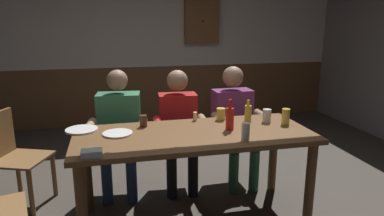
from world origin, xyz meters
name	(u,v)px	position (x,y,z in m)	size (l,w,h in m)	color
ground_plane	(192,212)	(0.00, 0.00, 0.00)	(7.57, 7.57, 0.00)	#423A33
back_wall_upper	(148,18)	(0.00, 3.02, 1.72)	(6.31, 0.12, 1.56)	beige
back_wall_wainscot	(151,94)	(0.00, 3.02, 0.47)	(6.31, 0.12, 0.94)	brown
dining_table	(194,145)	(0.00, -0.09, 0.67)	(1.95, 0.83, 0.78)	brown
person_0	(119,127)	(-0.59, 0.56, 0.68)	(0.58, 0.56, 1.22)	#33724C
person_1	(179,124)	(0.00, 0.55, 0.67)	(0.54, 0.53, 1.20)	#AD1919
person_2	(234,119)	(0.59, 0.55, 0.67)	(0.55, 0.53, 1.22)	#6B2D66
chair_empty_near_left	(13,156)	(-1.56, 0.53, 0.48)	(0.57, 0.57, 0.88)	brown
table_candle	(195,116)	(0.09, 0.26, 0.82)	(0.04, 0.04, 0.08)	#F9E08C
condiment_caddy	(92,154)	(-0.80, -0.45, 0.80)	(0.14, 0.10, 0.05)	#B2B7BC
plate_0	(82,130)	(-0.91, 0.18, 0.79)	(0.27, 0.27, 0.01)	white
plate_1	(118,133)	(-0.62, 0.01, 0.79)	(0.24, 0.24, 0.01)	white
bottle_0	(230,118)	(0.31, -0.07, 0.88)	(0.07, 0.07, 0.26)	red
bottle_1	(248,113)	(0.56, 0.12, 0.86)	(0.06, 0.06, 0.20)	gold
pint_glass_0	(286,117)	(0.85, -0.04, 0.85)	(0.07, 0.07, 0.14)	#E5C64C
pint_glass_1	(143,121)	(-0.39, 0.18, 0.83)	(0.06, 0.06, 0.10)	#4C2D19
pint_glass_2	(246,132)	(0.34, -0.37, 0.85)	(0.06, 0.06, 0.14)	white
pint_glass_3	(221,114)	(0.33, 0.23, 0.83)	(0.08, 0.08, 0.11)	#E5C64C
pint_glass_4	(267,116)	(0.72, 0.06, 0.84)	(0.08, 0.08, 0.12)	white
wall_dart_cabinet	(202,21)	(0.85, 2.89, 1.66)	(0.56, 0.15, 0.70)	brown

